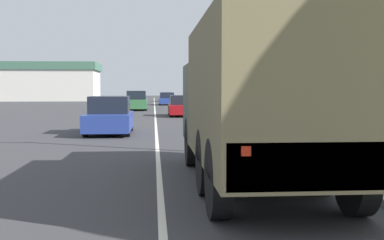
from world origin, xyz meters
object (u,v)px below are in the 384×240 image
at_px(car_nearest_ahead, 109,117).
at_px(car_third_ahead, 136,101).
at_px(military_truck, 257,99).
at_px(car_second_ahead, 182,107).
at_px(car_fourth_ahead, 167,99).
at_px(car_farthest_ahead, 166,97).

distance_m(car_nearest_ahead, car_third_ahead, 22.30).
relative_size(military_truck, car_second_ahead, 1.79).
relative_size(car_second_ahead, car_fourth_ahead, 0.98).
bearing_deg(car_fourth_ahead, car_third_ahead, -103.11).
bearing_deg(car_nearest_ahead, car_farthest_ahead, 85.79).
bearing_deg(military_truck, car_third_ahead, 95.93).
xyz_separation_m(military_truck, car_farthest_ahead, (-0.11, 62.48, -1.10)).
xyz_separation_m(military_truck, car_third_ahead, (-3.50, 33.74, -0.96)).
relative_size(car_third_ahead, car_farthest_ahead, 0.97).
relative_size(car_nearest_ahead, car_fourth_ahead, 0.97).
distance_m(car_nearest_ahead, car_fourth_ahead, 35.59).
height_order(car_nearest_ahead, car_third_ahead, car_third_ahead).
xyz_separation_m(car_second_ahead, car_farthest_ahead, (-0.08, 38.23, -0.04)).
distance_m(military_truck, car_farthest_ahead, 62.49).
xyz_separation_m(car_third_ahead, car_farthest_ahead, (3.39, 28.74, -0.14)).
xyz_separation_m(military_truck, car_second_ahead, (-0.03, 24.25, -1.06)).
distance_m(car_third_ahead, car_fourth_ahead, 13.48).
height_order(car_nearest_ahead, car_fourth_ahead, car_nearest_ahead).
xyz_separation_m(car_nearest_ahead, car_third_ahead, (0.36, 22.30, 0.05)).
bearing_deg(car_fourth_ahead, car_nearest_ahead, -95.51).
distance_m(military_truck, car_third_ahead, 33.93).
bearing_deg(military_truck, car_nearest_ahead, 108.67).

